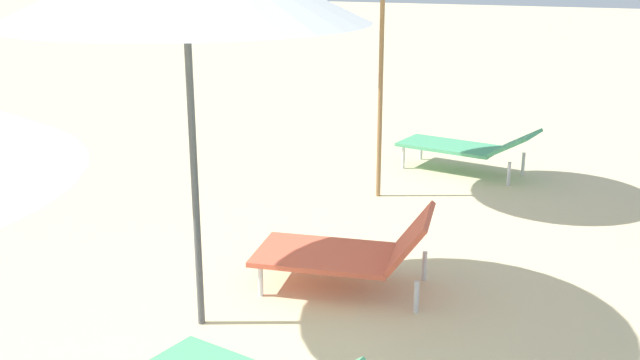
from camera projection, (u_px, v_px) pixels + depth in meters
lounger_second_shoreside at (350, 250)px, 5.84m from camera, size 1.45×0.89×0.67m
lounger_farthest_shoreside at (468, 146)px, 9.00m from camera, size 1.72×0.89×0.59m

